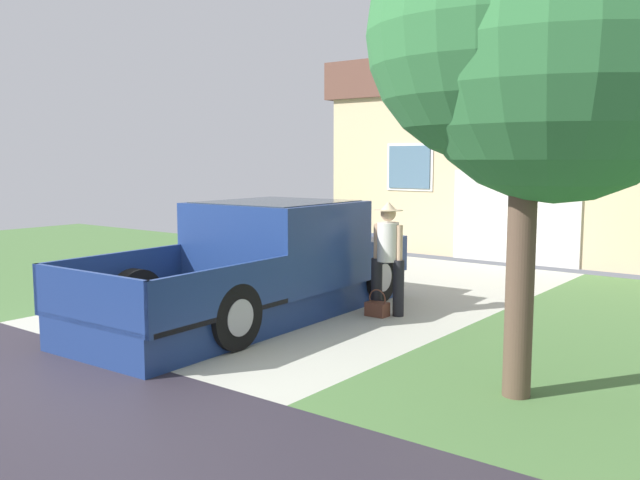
% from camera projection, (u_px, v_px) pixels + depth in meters
% --- Properties ---
extents(pickup_truck, '(2.31, 5.50, 1.63)m').
position_uv_depth(pickup_truck, '(272.00, 264.00, 9.88)').
color(pickup_truck, navy).
rests_on(pickup_truck, ground).
extents(person_with_hat, '(0.51, 0.42, 1.64)m').
position_uv_depth(person_with_hat, '(388.00, 253.00, 9.71)').
color(person_with_hat, black).
rests_on(person_with_hat, ground).
extents(handbag, '(0.31, 0.21, 0.39)m').
position_uv_depth(handbag, '(377.00, 308.00, 9.71)').
color(handbag, brown).
rests_on(handbag, ground).
extents(house_with_garage, '(11.30, 5.89, 4.66)m').
position_uv_depth(house_with_garage, '(584.00, 154.00, 16.30)').
color(house_with_garage, '#CFB68C').
rests_on(house_with_garage, ground).
extents(front_yard_tree, '(3.09, 2.81, 4.65)m').
position_uv_depth(front_yard_tree, '(540.00, 37.00, 6.12)').
color(front_yard_tree, brown).
rests_on(front_yard_tree, ground).
extents(wheeled_trash_bin, '(0.60, 0.72, 1.04)m').
position_uv_depth(wheeled_trash_bin, '(286.00, 231.00, 15.78)').
color(wheeled_trash_bin, '#286B38').
rests_on(wheeled_trash_bin, ground).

